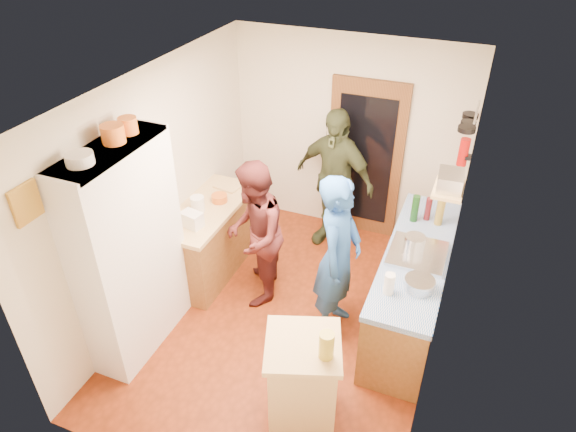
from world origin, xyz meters
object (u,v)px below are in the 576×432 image
Objects in this scene: island_base at (302,382)px; person_back at (335,180)px; person_hob at (340,260)px; person_left at (257,233)px; hutch_body at (130,253)px; right_counter_base at (412,288)px.

person_back is (-0.56, 2.63, 0.50)m from island_base.
person_hob is at bearing 91.96° from island_base.
person_left is (-0.99, 0.19, -0.06)m from person_hob.
hutch_body is 1.30× the size of person_left.
island_base reaches higher than right_counter_base.
right_counter_base is 1.21× the size of person_hob.
hutch_body reaches higher than right_counter_base.
hutch_body is 1.21× the size of person_hob.
person_hob is at bearing -54.93° from person_back.
person_back is (0.47, 1.27, 0.08)m from person_left.
island_base is 1.26m from person_hob.
right_counter_base is at bearing 27.47° from hutch_body.
person_left reaches higher than right_counter_base.
hutch_body is at bearing 171.32° from island_base.
hutch_body is 1.18× the size of person_back.
person_hob is (-0.69, -0.42, 0.49)m from right_counter_base.
person_hob reaches higher than right_counter_base.
hutch_body is 2.90m from right_counter_base.
right_counter_base is 1.75m from person_left.
island_base is (-0.65, -1.58, 0.01)m from right_counter_base.
person_left is 1.36m from person_back.
person_back is at bearing 142.05° from person_left.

